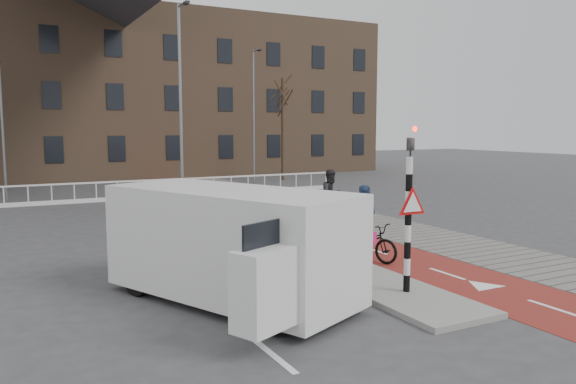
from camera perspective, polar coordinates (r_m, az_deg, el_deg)
name	(u,v)px	position (r m, az deg, el deg)	size (l,w,h in m)	color
ground	(373,272)	(14.36, 8.66, -8.05)	(120.00, 120.00, 0.00)	#38383A
bike_lane	(260,214)	(23.59, -2.83, -2.20)	(2.50, 60.00, 0.01)	maroon
sidewalk	(318,209)	(24.88, 3.03, -1.74)	(3.00, 60.00, 0.01)	slate
curb_island	(277,243)	(17.32, -1.11, -5.24)	(1.80, 16.00, 0.12)	gray
traffic_signal	(409,205)	(12.04, 12.21, -1.30)	(0.80, 0.80, 3.68)	black
bollard	(313,238)	(15.80, 2.53, -4.72)	(0.12, 0.12, 0.79)	#F2A40D
cyclist_near	(366,235)	(15.39, 7.91, -4.38)	(1.34, 2.10, 2.05)	black
cyclist_far	(331,203)	(20.35, 4.43, -1.15)	(1.00, 2.03, 2.09)	black
van	(230,243)	(11.70, -5.87, -5.16)	(4.24, 5.88, 2.35)	silver
railing	(75,197)	(28.55, -20.87, -0.48)	(28.00, 0.10, 0.99)	silver
townhouse_row	(73,68)	(43.69, -21.03, 11.69)	(46.00, 10.00, 15.90)	#7F6047
tree_right	(283,130)	(38.35, -0.54, 6.35)	(0.21, 0.21, 6.89)	black
streetlight_near	(181,113)	(22.69, -10.84, 7.89)	(0.12, 0.12, 8.34)	slate
streetlight_left	(2,118)	(31.20, -27.06, 6.71)	(0.12, 0.12, 8.12)	slate
streetlight_right	(254,117)	(36.10, -3.51, 7.57)	(0.12, 0.12, 8.45)	slate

